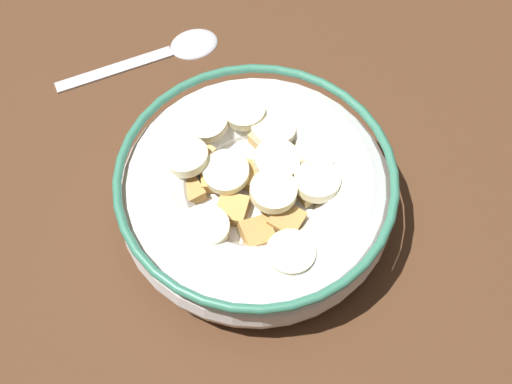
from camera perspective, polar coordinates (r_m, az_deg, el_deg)
ground_plane at (r=50.30cm, az=0.00°, el=-2.23°), size 125.85×125.85×2.00cm
cereal_bowl at (r=46.90cm, az=-0.01°, el=-0.06°), size 18.31×18.31×5.53cm
spoon at (r=57.77cm, az=-6.65°, el=11.44°), size 7.31×13.03×0.80cm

